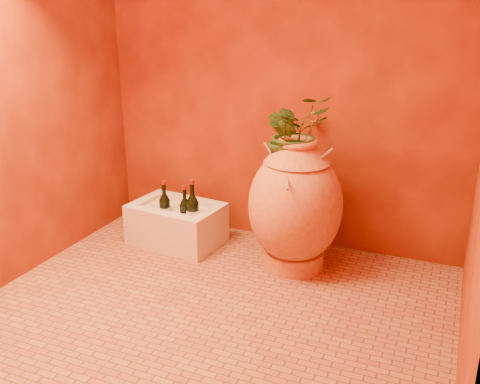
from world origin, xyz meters
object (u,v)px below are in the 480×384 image
at_px(wine_bottle_b, 193,213).
at_px(wine_bottle_c, 165,209).
at_px(stone_basin, 177,224).
at_px(amphora, 295,205).
at_px(wall_tap, 312,124).
at_px(wine_bottle_a, 185,214).

height_order(wine_bottle_b, wine_bottle_c, wine_bottle_b).
height_order(stone_basin, wine_bottle_b, wine_bottle_b).
xyz_separation_m(amphora, wall_tap, (0.00, 0.31, 0.45)).
xyz_separation_m(wine_bottle_b, wall_tap, (0.68, 0.37, 0.58)).
bearing_deg(wine_bottle_b, wine_bottle_c, 177.34).
height_order(amphora, wine_bottle_c, amphora).
distance_m(amphora, wine_bottle_b, 0.70).
bearing_deg(wine_bottle_a, amphora, 4.91).
xyz_separation_m(wine_bottle_a, wine_bottle_b, (0.06, 0.00, 0.02)).
distance_m(wine_bottle_b, wine_bottle_c, 0.22).
height_order(wine_bottle_c, wall_tap, wall_tap).
distance_m(amphora, wine_bottle_c, 0.91).
distance_m(wine_bottle_a, wall_tap, 1.02).
distance_m(wine_bottle_a, wine_bottle_b, 0.06).
bearing_deg(wall_tap, stone_basin, -161.35).
xyz_separation_m(wine_bottle_b, wine_bottle_c, (-0.22, 0.01, -0.01)).
bearing_deg(wine_bottle_b, stone_basin, 154.75).
relative_size(amphora, wine_bottle_c, 2.64).
distance_m(amphora, wall_tap, 0.54).
relative_size(amphora, stone_basin, 1.29).
height_order(wine_bottle_b, wall_tap, wall_tap).
bearing_deg(stone_basin, wall_tap, 18.65).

